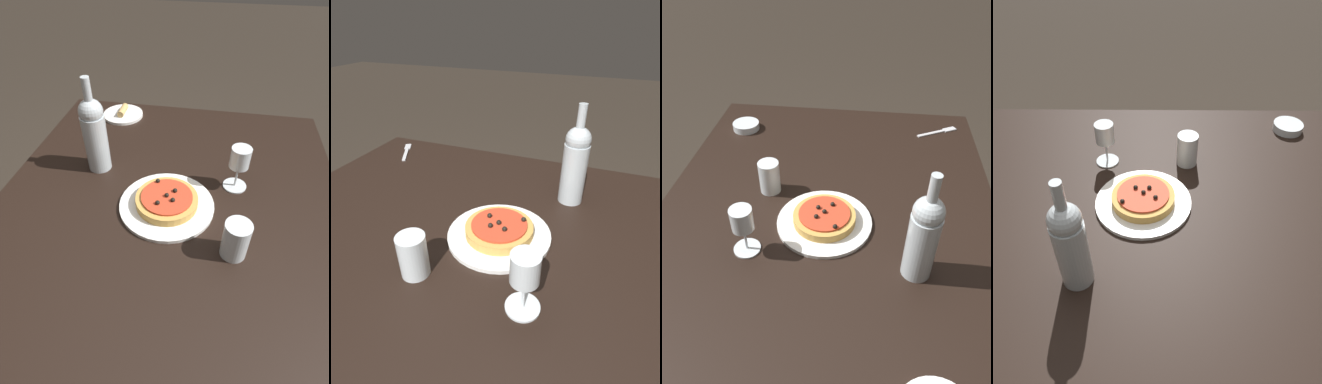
# 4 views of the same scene
# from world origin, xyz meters

# --- Properties ---
(ground_plane) EXTENTS (14.00, 14.00, 0.00)m
(ground_plane) POSITION_xyz_m (0.00, 0.00, 0.00)
(ground_plane) COLOR #2D261E
(dining_table) EXTENTS (1.42, 1.10, 0.73)m
(dining_table) POSITION_xyz_m (0.00, 0.00, 0.66)
(dining_table) COLOR black
(dining_table) RESTS_ON ground_plane
(dinner_plate) EXTENTS (0.29, 0.29, 0.01)m
(dinner_plate) POSITION_xyz_m (-0.06, -0.00, 0.74)
(dinner_plate) COLOR white
(dinner_plate) RESTS_ON dining_table
(pizza) EXTENTS (0.19, 0.19, 0.04)m
(pizza) POSITION_xyz_m (-0.06, -0.00, 0.76)
(pizza) COLOR gold
(pizza) RESTS_ON dinner_plate
(wine_glass) EXTENTS (0.08, 0.08, 0.15)m
(wine_glass) POSITION_xyz_m (-0.19, 0.21, 0.84)
(wine_glass) COLOR silver
(wine_glass) RESTS_ON dining_table
(wine_bottle) EXTENTS (0.08, 0.08, 0.33)m
(wine_bottle) POSITION_xyz_m (-0.21, -0.27, 0.87)
(wine_bottle) COLOR #B2BCC1
(wine_bottle) RESTS_ON dining_table
(water_cup) EXTENTS (0.07, 0.07, 0.11)m
(water_cup) POSITION_xyz_m (0.08, 0.20, 0.79)
(water_cup) COLOR silver
(water_cup) RESTS_ON dining_table
(fork) EXTENTS (0.11, 0.17, 0.00)m
(fork) POSITION_xyz_m (0.55, -0.41, 0.74)
(fork) COLOR silver
(fork) RESTS_ON dining_table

